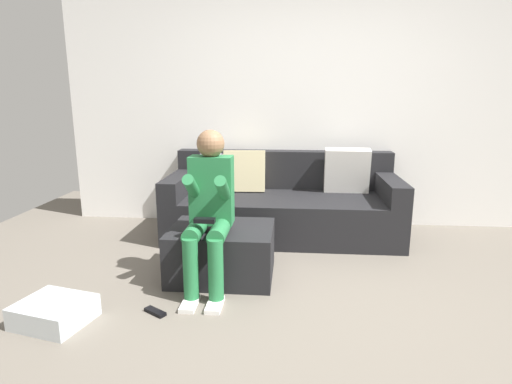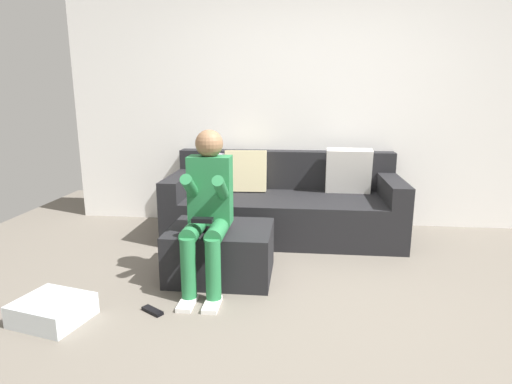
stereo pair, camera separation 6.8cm
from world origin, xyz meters
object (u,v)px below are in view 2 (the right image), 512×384
(couch_sectional, at_px, (283,204))
(storage_bin, at_px, (52,310))
(ottoman, at_px, (221,252))
(person_seated, at_px, (208,205))
(remote_near_ottoman, at_px, (153,311))

(couch_sectional, distance_m, storage_bin, 2.30)
(couch_sectional, xyz_separation_m, ottoman, (-0.43, -1.08, -0.11))
(person_seated, height_order, storage_bin, person_seated)
(couch_sectional, bearing_deg, storage_bin, -126.08)
(remote_near_ottoman, bearing_deg, storage_bin, -132.05)
(storage_bin, xyz_separation_m, remote_near_ottoman, (0.58, 0.16, -0.06))
(storage_bin, height_order, remote_near_ottoman, storage_bin)
(couch_sectional, distance_m, ottoman, 1.17)
(person_seated, bearing_deg, storage_bin, -145.76)
(remote_near_ottoman, bearing_deg, couch_sectional, 98.25)
(remote_near_ottoman, bearing_deg, person_seated, 89.26)
(ottoman, distance_m, person_seated, 0.46)
(couch_sectional, relative_size, storage_bin, 5.43)
(ottoman, height_order, person_seated, person_seated)
(couch_sectional, height_order, person_seated, person_seated)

